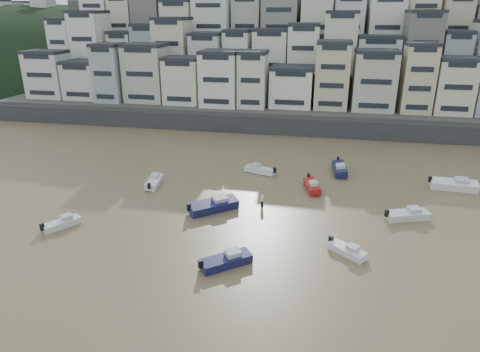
% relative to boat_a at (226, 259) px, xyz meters
% --- Properties ---
extents(sea_strip, '(340.00, 340.00, 0.00)m').
position_rel_boat_a_xyz_m(sea_strip, '(-120.13, 128.99, -0.76)').
color(sea_strip, '#455D63').
rests_on(sea_strip, ground).
extents(harbor_wall, '(140.00, 3.00, 3.50)m').
position_rel_boat_a_xyz_m(harbor_wall, '(-0.13, 48.99, 0.98)').
color(harbor_wall, '#38383A').
rests_on(harbor_wall, ground).
extents(hillside, '(141.04, 66.00, 50.00)m').
position_rel_boat_a_xyz_m(hillside, '(4.61, 88.83, 12.24)').
color(hillside, '#4C4C47').
rests_on(hillside, ground).
extents(headland, '(216.00, 135.00, 53.33)m').
position_rel_boat_a_xyz_m(headland, '(-105.13, 118.99, -0.75)').
color(headland, black).
rests_on(headland, ground).
extents(boat_a, '(5.54, 4.97, 1.54)m').
position_rel_boat_a_xyz_m(boat_a, '(0.00, 0.00, 0.00)').
color(boat_a, '#151844').
rests_on(boat_a, ground).
extents(boat_b, '(4.42, 3.97, 1.23)m').
position_rel_boat_a_xyz_m(boat_b, '(11.69, 4.43, -0.15)').
color(boat_b, silver).
rests_on(boat_b, ground).
extents(boat_c, '(6.71, 6.09, 1.87)m').
position_rel_boat_a_xyz_m(boat_c, '(-4.29, 11.65, 0.17)').
color(boat_c, '#161745').
rests_on(boat_c, ground).
extents(boat_d, '(5.92, 3.62, 1.54)m').
position_rel_boat_a_xyz_m(boat_d, '(19.00, 13.89, -0.00)').
color(boat_d, silver).
rests_on(boat_d, ground).
extents(boat_e, '(3.01, 5.64, 1.47)m').
position_rel_boat_a_xyz_m(boat_e, '(7.48, 20.88, -0.03)').
color(boat_e, '#9E1513').
rests_on(boat_e, ground).
extents(boat_f, '(2.38, 5.48, 1.45)m').
position_rel_boat_a_xyz_m(boat_f, '(-14.69, 18.11, -0.04)').
color(boat_f, white).
rests_on(boat_f, ground).
extents(boat_g, '(6.80, 2.53, 1.83)m').
position_rel_boat_a_xyz_m(boat_g, '(26.81, 24.70, 0.15)').
color(boat_g, white).
rests_on(boat_g, ground).
extents(boat_h, '(5.49, 3.24, 1.42)m').
position_rel_boat_a_xyz_m(boat_h, '(-0.62, 25.94, -0.06)').
color(boat_h, silver).
rests_on(boat_h, ground).
extents(boat_i, '(2.56, 6.46, 1.72)m').
position_rel_boat_a_xyz_m(boat_i, '(11.37, 28.45, 0.09)').
color(boat_i, '#121A3A').
rests_on(boat_i, ground).
extents(boat_j, '(3.85, 4.68, 1.26)m').
position_rel_boat_a_xyz_m(boat_j, '(-20.37, 4.18, -0.14)').
color(boat_j, silver).
rests_on(boat_j, ground).
extents(person_pink, '(0.44, 0.44, 1.74)m').
position_rel_boat_a_xyz_m(person_pink, '(1.49, 13.93, 0.10)').
color(person_pink, '#EFA8B0').
rests_on(person_pink, ground).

